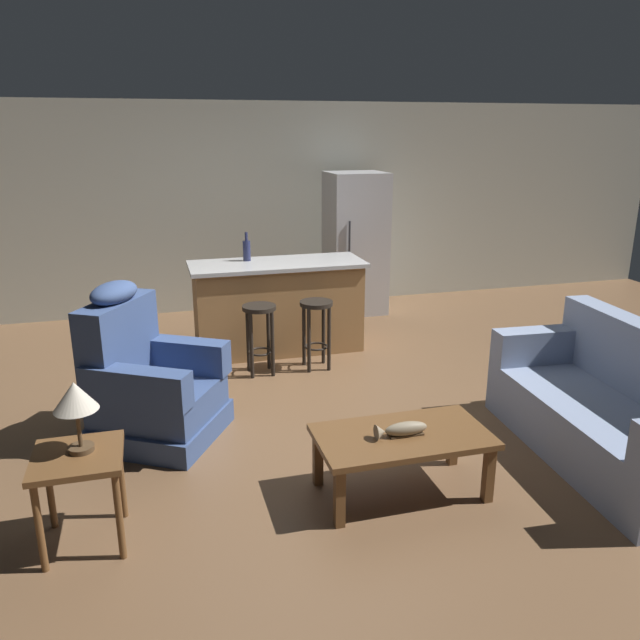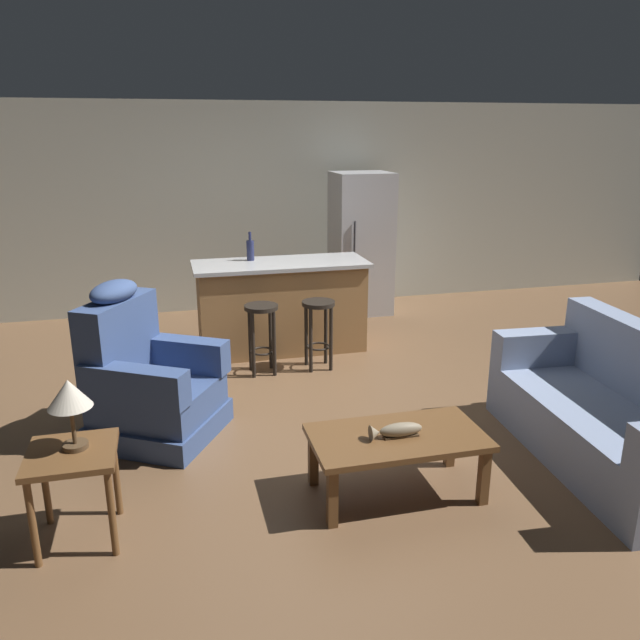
# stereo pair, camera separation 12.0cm
# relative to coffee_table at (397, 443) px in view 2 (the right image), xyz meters

# --- Properties ---
(ground_plane) EXTENTS (12.00, 12.00, 0.00)m
(ground_plane) POSITION_rel_coffee_table_xyz_m (-0.19, 1.57, -0.36)
(ground_plane) COLOR brown
(back_wall) EXTENTS (12.00, 0.05, 2.60)m
(back_wall) POSITION_rel_coffee_table_xyz_m (-0.19, 4.69, 0.94)
(back_wall) COLOR #B2B2A3
(back_wall) RESTS_ON ground_plane
(coffee_table) EXTENTS (1.10, 0.60, 0.42)m
(coffee_table) POSITION_rel_coffee_table_xyz_m (0.00, 0.00, 0.00)
(coffee_table) COLOR brown
(coffee_table) RESTS_ON ground_plane
(fish_figurine) EXTENTS (0.34, 0.10, 0.10)m
(fish_figurine) POSITION_rel_coffee_table_xyz_m (-0.02, -0.02, 0.10)
(fish_figurine) COLOR #4C3823
(fish_figurine) RESTS_ON coffee_table
(couch) EXTENTS (0.96, 1.95, 0.94)m
(couch) POSITION_rel_coffee_table_xyz_m (1.62, 0.04, -0.02)
(couch) COLOR #8493B2
(couch) RESTS_ON ground_plane
(recliner_near_lamp) EXTENTS (1.15, 1.15, 1.20)m
(recliner_near_lamp) POSITION_rel_coffee_table_xyz_m (-1.54, 1.25, 0.06)
(recliner_near_lamp) COLOR #384C7A
(recliner_near_lamp) RESTS_ON ground_plane
(end_table) EXTENTS (0.48, 0.48, 0.56)m
(end_table) POSITION_rel_coffee_table_xyz_m (-1.92, 0.00, 0.10)
(end_table) COLOR brown
(end_table) RESTS_ON ground_plane
(table_lamp) EXTENTS (0.24, 0.24, 0.41)m
(table_lamp) POSITION_rel_coffee_table_xyz_m (-1.90, 0.04, 0.50)
(table_lamp) COLOR #4C3823
(table_lamp) RESTS_ON end_table
(kitchen_island) EXTENTS (1.80, 0.70, 0.95)m
(kitchen_island) POSITION_rel_coffee_table_xyz_m (-0.19, 2.92, 0.11)
(kitchen_island) COLOR #9E7042
(kitchen_island) RESTS_ON ground_plane
(bar_stool_left) EXTENTS (0.32, 0.32, 0.68)m
(bar_stool_left) POSITION_rel_coffee_table_xyz_m (-0.50, 2.29, 0.11)
(bar_stool_left) COLOR black
(bar_stool_left) RESTS_ON ground_plane
(bar_stool_right) EXTENTS (0.32, 0.32, 0.68)m
(bar_stool_right) POSITION_rel_coffee_table_xyz_m (0.05, 2.29, 0.11)
(bar_stool_right) COLOR black
(bar_stool_right) RESTS_ON ground_plane
(refrigerator) EXTENTS (0.70, 0.69, 1.76)m
(refrigerator) POSITION_rel_coffee_table_xyz_m (1.06, 4.12, 0.52)
(refrigerator) COLOR #B7B7BC
(refrigerator) RESTS_ON ground_plane
(bottle_tall_green) EXTENTS (0.08, 0.08, 0.30)m
(bottle_tall_green) POSITION_rel_coffee_table_xyz_m (-0.48, 3.07, 0.70)
(bottle_tall_green) COLOR #23284C
(bottle_tall_green) RESTS_ON kitchen_island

